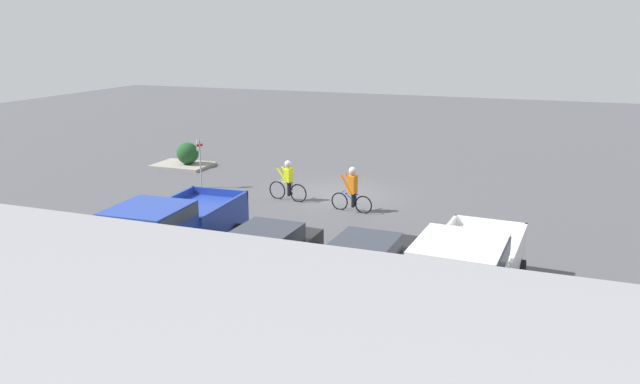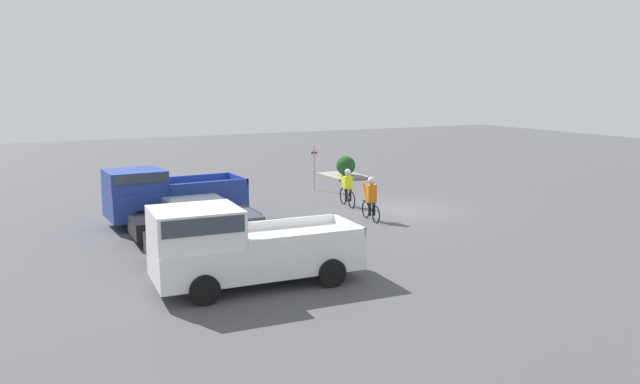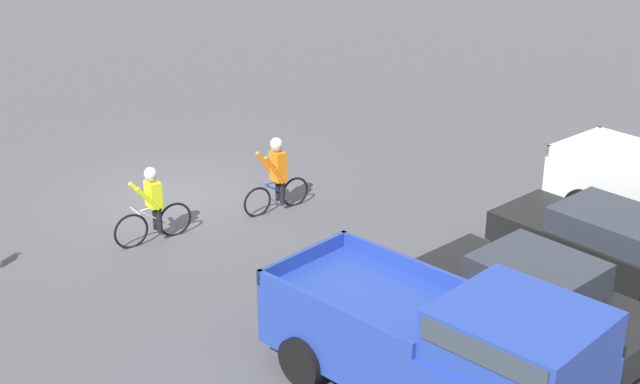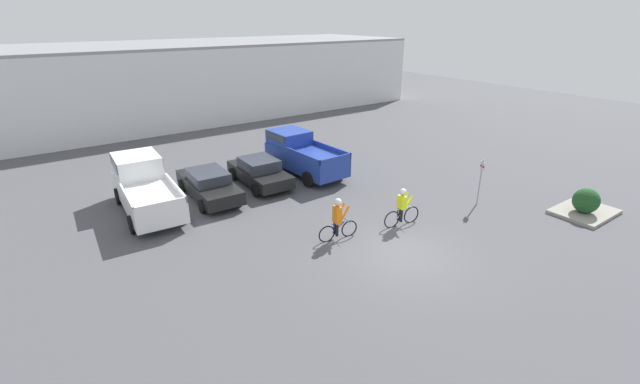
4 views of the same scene
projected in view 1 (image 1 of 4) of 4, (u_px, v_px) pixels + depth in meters
ground_plane at (340, 194)px, 26.28m from camera, size 80.00×80.00×0.00m
pickup_truck_0 at (467, 271)px, 14.97m from camera, size 2.52×5.62×2.21m
sedan_0 at (363, 265)px, 16.55m from camera, size 2.08×4.70×1.36m
sedan_1 at (265, 253)px, 17.37m from camera, size 2.07×4.32×1.40m
pickup_truck_1 at (173, 231)px, 17.94m from camera, size 2.42×5.25×2.16m
cyclist_0 at (288, 180)px, 25.06m from camera, size 1.75×0.51×1.67m
cyclist_1 at (352, 188)px, 23.52m from camera, size 1.70×0.51×1.76m
fire_lane_sign at (200, 158)px, 26.95m from camera, size 0.15×0.28×2.21m
curb_island at (183, 165)px, 31.36m from camera, size 2.75×2.02×0.15m
shrub at (188, 153)px, 31.17m from camera, size 1.09×1.09×1.09m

